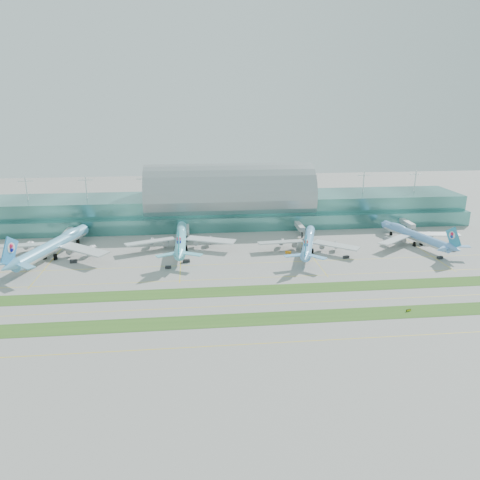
{
  "coord_description": "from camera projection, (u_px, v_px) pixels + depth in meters",
  "views": [
    {
      "loc": [
        -27.31,
        -201.62,
        87.94
      ],
      "look_at": [
        0.0,
        55.0,
        9.0
      ],
      "focal_mm": 35.0,
      "sensor_mm": 36.0,
      "label": 1
    }
  ],
  "objects": [
    {
      "name": "grass_strip_near",
      "position": [
        261.0,
        319.0,
        193.57
      ],
      "size": [
        420.0,
        12.0,
        0.08
      ],
      "primitive_type": "cube",
      "color": "#2D591E",
      "rests_on": "ground"
    },
    {
      "name": "taxiline_d",
      "position": [
        243.0,
        263.0,
        258.25
      ],
      "size": [
        420.0,
        0.35,
        0.01
      ],
      "primitive_type": "cube",
      "color": "yellow",
      "rests_on": "ground"
    },
    {
      "name": "airliner_d",
      "position": [
        414.0,
        235.0,
        290.95
      ],
      "size": [
        58.88,
        68.1,
        19.07
      ],
      "rotation": [
        0.0,
        0.0,
        0.27
      ],
      "color": "#659EDF",
      "rests_on": "ground"
    },
    {
      "name": "gse_a",
      "position": [
        9.0,
        267.0,
        250.15
      ],
      "size": [
        3.61,
        1.67,
        1.42
      ],
      "primitive_type": "cube",
      "rotation": [
        0.0,
        0.0,
        0.03
      ],
      "color": "orange",
      "rests_on": "ground"
    },
    {
      "name": "gse_e",
      "position": [
        288.0,
        252.0,
        274.52
      ],
      "size": [
        3.73,
        2.76,
        1.45
      ],
      "primitive_type": "cube",
      "rotation": [
        0.0,
        0.0,
        -0.34
      ],
      "color": "orange",
      "rests_on": "ground"
    },
    {
      "name": "grass_strip_far",
      "position": [
        252.0,
        290.0,
        222.1
      ],
      "size": [
        420.0,
        12.0,
        0.08
      ],
      "primitive_type": "cube",
      "color": "#2D591E",
      "rests_on": "ground"
    },
    {
      "name": "gse_g",
      "position": [
        440.0,
        258.0,
        265.42
      ],
      "size": [
        3.41,
        2.16,
        1.5
      ],
      "primitive_type": "cube",
      "rotation": [
        0.0,
        0.0,
        0.17
      ],
      "color": "black",
      "rests_on": "ground"
    },
    {
      "name": "airliner_b",
      "position": [
        181.0,
        238.0,
        281.83
      ],
      "size": [
        66.49,
        75.34,
        20.76
      ],
      "rotation": [
        0.0,
        0.0,
        -0.01
      ],
      "color": "#66CBE2",
      "rests_on": "ground"
    },
    {
      "name": "taxiline_c",
      "position": [
        248.0,
        278.0,
        237.33
      ],
      "size": [
        420.0,
        0.35,
        0.01
      ],
      "primitive_type": "cube",
      "color": "yellow",
      "rests_on": "ground"
    },
    {
      "name": "taxiway_sign_east",
      "position": [
        408.0,
        310.0,
        200.4
      ],
      "size": [
        2.37,
        0.91,
        1.02
      ],
      "rotation": [
        0.0,
        0.0,
        0.29
      ],
      "color": "black",
      "rests_on": "ground"
    },
    {
      "name": "ground",
      "position": [
        252.0,
        292.0,
        220.21
      ],
      "size": [
        700.0,
        700.0,
        0.0
      ],
      "primitive_type": "plane",
      "color": "gray",
      "rests_on": "ground"
    },
    {
      "name": "terminal",
      "position": [
        229.0,
        204.0,
        338.52
      ],
      "size": [
        340.0,
        69.1,
        36.0
      ],
      "color": "#3D7A75",
      "rests_on": "ground"
    },
    {
      "name": "gse_b",
      "position": [
        73.0,
        261.0,
        258.95
      ],
      "size": [
        4.03,
        2.35,
        1.78
      ],
      "primitive_type": "cube",
      "rotation": [
        0.0,
        0.0,
        0.12
      ],
      "color": "black",
      "rests_on": "ground"
    },
    {
      "name": "gse_c",
      "position": [
        168.0,
        267.0,
        250.41
      ],
      "size": [
        3.24,
        1.95,
        1.43
      ],
      "primitive_type": "cube",
      "rotation": [
        0.0,
        0.0,
        -0.07
      ],
      "color": "black",
      "rests_on": "ground"
    },
    {
      "name": "airliner_c",
      "position": [
        308.0,
        241.0,
        277.85
      ],
      "size": [
        57.84,
        67.05,
        18.89
      ],
      "rotation": [
        0.0,
        0.0,
        -0.3
      ],
      "color": "#6EB7F3",
      "rests_on": "ground"
    },
    {
      "name": "airliner_a",
      "position": [
        54.0,
        245.0,
        267.24
      ],
      "size": [
        70.97,
        82.25,
        23.15
      ],
      "rotation": [
        0.0,
        0.0,
        -0.29
      ],
      "color": "#60ABD4",
      "rests_on": "ground"
    },
    {
      "name": "gse_d",
      "position": [
        186.0,
        261.0,
        259.71
      ],
      "size": [
        4.08,
        2.67,
        1.69
      ],
      "primitive_type": "cube",
      "rotation": [
        0.0,
        0.0,
        0.13
      ],
      "color": "black",
      "rests_on": "ground"
    },
    {
      "name": "taxiline_a",
      "position": [
        269.0,
        343.0,
        174.57
      ],
      "size": [
        420.0,
        0.35,
        0.01
      ],
      "primitive_type": "cube",
      "color": "yellow",
      "rests_on": "ground"
    },
    {
      "name": "gse_h",
      "position": [
        453.0,
        250.0,
        278.69
      ],
      "size": [
        3.33,
        2.27,
        1.38
      ],
      "primitive_type": "cube",
      "rotation": [
        0.0,
        0.0,
        -0.18
      ],
      "color": "black",
      "rests_on": "ground"
    },
    {
      "name": "gse_f",
      "position": [
        346.0,
        257.0,
        266.35
      ],
      "size": [
        3.89,
        2.41,
        1.47
      ],
      "primitive_type": "cube",
      "rotation": [
        0.0,
        0.0,
        0.27
      ],
      "color": "black",
      "rests_on": "ground"
    },
    {
      "name": "taxiline_b",
      "position": [
        256.0,
        305.0,
        206.9
      ],
      "size": [
        420.0,
        0.35,
        0.01
      ],
      "primitive_type": "cube",
      "color": "yellow",
      "rests_on": "ground"
    }
  ]
}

